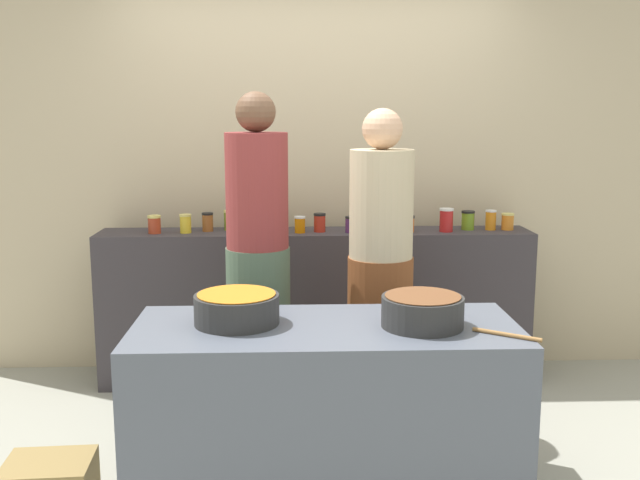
{
  "coord_description": "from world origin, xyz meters",
  "views": [
    {
      "loc": [
        -0.14,
        -3.34,
        1.71
      ],
      "look_at": [
        0.0,
        0.35,
        1.05
      ],
      "focal_mm": 40.51,
      "sensor_mm": 36.0,
      "label": 1
    }
  ],
  "objects_px": {
    "preserve_jar_3": "(231,220)",
    "cook_with_tongs": "(258,277)",
    "cooking_pot_left": "(237,309)",
    "preserve_jar_12": "(468,220)",
    "preserve_jar_2": "(208,222)",
    "preserve_jar_11": "(446,220)",
    "preserve_jar_0": "(154,224)",
    "preserve_jar_7": "(320,222)",
    "preserve_jar_6": "(300,225)",
    "preserve_jar_5": "(277,219)",
    "preserve_jar_10": "(408,224)",
    "preserve_jar_4": "(257,220)",
    "cooking_pot_center": "(422,311)",
    "preserve_jar_1": "(186,224)",
    "preserve_jar_14": "(508,221)",
    "preserve_jar_13": "(491,220)",
    "preserve_jar_8": "(351,224)",
    "cook_in_cap": "(380,284)",
    "preserve_jar_9": "(366,222)",
    "wooden_spoon": "(507,335)"
  },
  "relations": [
    {
      "from": "preserve_jar_11",
      "to": "cooking_pot_center",
      "type": "relative_size",
      "value": 0.41
    },
    {
      "from": "preserve_jar_0",
      "to": "cook_in_cap",
      "type": "distance_m",
      "value": 1.47
    },
    {
      "from": "preserve_jar_5",
      "to": "preserve_jar_11",
      "type": "bearing_deg",
      "value": -6.09
    },
    {
      "from": "preserve_jar_14",
      "to": "cook_in_cap",
      "type": "relative_size",
      "value": 0.06
    },
    {
      "from": "preserve_jar_8",
      "to": "wooden_spoon",
      "type": "bearing_deg",
      "value": -70.9
    },
    {
      "from": "preserve_jar_2",
      "to": "preserve_jar_4",
      "type": "height_order",
      "value": "preserve_jar_4"
    },
    {
      "from": "preserve_jar_2",
      "to": "preserve_jar_5",
      "type": "distance_m",
      "value": 0.43
    },
    {
      "from": "preserve_jar_5",
      "to": "cook_with_tongs",
      "type": "xyz_separation_m",
      "value": [
        -0.09,
        -0.71,
        -0.21
      ]
    },
    {
      "from": "preserve_jar_10",
      "to": "preserve_jar_13",
      "type": "bearing_deg",
      "value": 6.43
    },
    {
      "from": "preserve_jar_10",
      "to": "preserve_jar_14",
      "type": "bearing_deg",
      "value": 5.25
    },
    {
      "from": "preserve_jar_1",
      "to": "preserve_jar_11",
      "type": "xyz_separation_m",
      "value": [
        1.61,
        -0.01,
        0.02
      ]
    },
    {
      "from": "preserve_jar_7",
      "to": "cook_in_cap",
      "type": "distance_m",
      "value": 0.74
    },
    {
      "from": "preserve_jar_0",
      "to": "preserve_jar_7",
      "type": "xyz_separation_m",
      "value": [
        1.01,
        0.02,
        0.0
      ]
    },
    {
      "from": "preserve_jar_3",
      "to": "preserve_jar_10",
      "type": "xyz_separation_m",
      "value": [
        1.1,
        -0.11,
        -0.01
      ]
    },
    {
      "from": "preserve_jar_5",
      "to": "preserve_jar_9",
      "type": "distance_m",
      "value": 0.56
    },
    {
      "from": "preserve_jar_1",
      "to": "preserve_jar_5",
      "type": "height_order",
      "value": "preserve_jar_5"
    },
    {
      "from": "preserve_jar_12",
      "to": "preserve_jar_3",
      "type": "bearing_deg",
      "value": 178.45
    },
    {
      "from": "preserve_jar_5",
      "to": "wooden_spoon",
      "type": "relative_size",
      "value": 0.46
    },
    {
      "from": "preserve_jar_0",
      "to": "preserve_jar_1",
      "type": "xyz_separation_m",
      "value": [
        0.19,
        0.01,
        0.0
      ]
    },
    {
      "from": "preserve_jar_6",
      "to": "preserve_jar_12",
      "type": "relative_size",
      "value": 0.85
    },
    {
      "from": "preserve_jar_1",
      "to": "preserve_jar_12",
      "type": "relative_size",
      "value": 0.97
    },
    {
      "from": "preserve_jar_6",
      "to": "cooking_pot_left",
      "type": "distance_m",
      "value": 1.34
    },
    {
      "from": "preserve_jar_2",
      "to": "preserve_jar_11",
      "type": "distance_m",
      "value": 1.49
    },
    {
      "from": "preserve_jar_5",
      "to": "preserve_jar_6",
      "type": "relative_size",
      "value": 1.31
    },
    {
      "from": "preserve_jar_6",
      "to": "preserve_jar_10",
      "type": "distance_m",
      "value": 0.67
    },
    {
      "from": "preserve_jar_7",
      "to": "preserve_jar_14",
      "type": "distance_m",
      "value": 1.19
    },
    {
      "from": "cooking_pot_left",
      "to": "cooking_pot_center",
      "type": "height_order",
      "value": "cooking_pot_center"
    },
    {
      "from": "preserve_jar_0",
      "to": "cook_with_tongs",
      "type": "xyz_separation_m",
      "value": [
        0.66,
        -0.6,
        -0.2
      ]
    },
    {
      "from": "preserve_jar_4",
      "to": "preserve_jar_5",
      "type": "distance_m",
      "value": 0.13
    },
    {
      "from": "preserve_jar_4",
      "to": "preserve_jar_2",
      "type": "bearing_deg",
      "value": -176.68
    },
    {
      "from": "cooking_pot_left",
      "to": "preserve_jar_0",
      "type": "bearing_deg",
      "value": 114.54
    },
    {
      "from": "cook_in_cap",
      "to": "wooden_spoon",
      "type": "bearing_deg",
      "value": -65.92
    },
    {
      "from": "cooking_pot_left",
      "to": "preserve_jar_12",
      "type": "bearing_deg",
      "value": 45.43
    },
    {
      "from": "preserve_jar_4",
      "to": "preserve_jar_13",
      "type": "height_order",
      "value": "preserve_jar_4"
    },
    {
      "from": "preserve_jar_6",
      "to": "preserve_jar_13",
      "type": "height_order",
      "value": "preserve_jar_13"
    },
    {
      "from": "preserve_jar_8",
      "to": "preserve_jar_5",
      "type": "bearing_deg",
      "value": 164.99
    },
    {
      "from": "preserve_jar_3",
      "to": "cook_with_tongs",
      "type": "relative_size",
      "value": 0.07
    },
    {
      "from": "preserve_jar_5",
      "to": "cooking_pot_left",
      "type": "height_order",
      "value": "preserve_jar_5"
    },
    {
      "from": "preserve_jar_8",
      "to": "preserve_jar_10",
      "type": "distance_m",
      "value": 0.36
    },
    {
      "from": "preserve_jar_0",
      "to": "preserve_jar_7",
      "type": "relative_size",
      "value": 0.96
    },
    {
      "from": "preserve_jar_12",
      "to": "cook_in_cap",
      "type": "xyz_separation_m",
      "value": [
        -0.64,
        -0.68,
        -0.25
      ]
    },
    {
      "from": "preserve_jar_2",
      "to": "cooking_pot_left",
      "type": "bearing_deg",
      "value": -78.48
    },
    {
      "from": "preserve_jar_2",
      "to": "preserve_jar_10",
      "type": "xyz_separation_m",
      "value": [
        1.25,
        -0.08,
        -0.01
      ]
    },
    {
      "from": "preserve_jar_2",
      "to": "preserve_jar_6",
      "type": "relative_size",
      "value": 1.15
    },
    {
      "from": "preserve_jar_2",
      "to": "preserve_jar_4",
      "type": "relative_size",
      "value": 0.89
    },
    {
      "from": "cooking_pot_center",
      "to": "preserve_jar_10",
      "type": "bearing_deg",
      "value": 83.59
    },
    {
      "from": "preserve_jar_10",
      "to": "cook_in_cap",
      "type": "xyz_separation_m",
      "value": [
        -0.25,
        -0.61,
        -0.24
      ]
    },
    {
      "from": "preserve_jar_9",
      "to": "preserve_jar_10",
      "type": "xyz_separation_m",
      "value": [
        0.26,
        -0.06,
        -0.01
      ]
    },
    {
      "from": "preserve_jar_1",
      "to": "preserve_jar_4",
      "type": "relative_size",
      "value": 0.88
    },
    {
      "from": "cook_with_tongs",
      "to": "cook_in_cap",
      "type": "relative_size",
      "value": 1.05
    }
  ]
}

